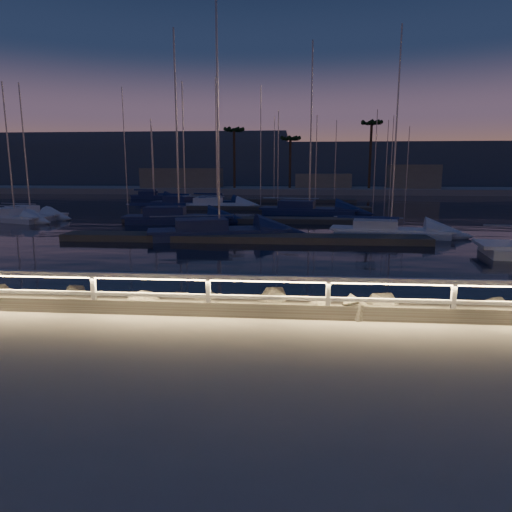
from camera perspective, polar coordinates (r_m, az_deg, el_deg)
The scene contains 20 objects.
ground at distance 12.00m, azimuth -10.66°, elevation -7.13°, with size 400.00×400.00×0.00m, color gray.
harbor_water at distance 42.57m, azimuth 0.69°, elevation 4.52°, with size 400.00×440.00×0.60m.
guard_rail at distance 11.81m, azimuth -11.12°, elevation -3.54°, with size 44.11×0.12×1.06m.
riprap at distance 15.96m, azimuth -29.30°, elevation -4.80°, with size 34.83×3.20×1.46m.
floating_docks at distance 43.79m, azimuth 0.82°, elevation 5.44°, with size 22.00×36.00×0.40m.
far_shore at distance 85.16m, azimuth 2.80°, elevation 8.47°, with size 160.00×14.00×5.20m.
palm_left at distance 83.98m, azimuth -2.76°, elevation 15.16°, with size 3.00×3.00×11.20m.
palm_center at distance 84.15m, azimuth 4.32°, elevation 14.21°, with size 3.00×3.00×9.70m.
palm_right at distance 84.29m, azimuth 14.25°, elevation 15.45°, with size 3.00×3.00×12.20m.
distant_hills at distance 146.87m, azimuth -5.02°, elevation 11.13°, with size 230.00×37.50×18.00m.
sailboat_a at distance 44.85m, azimuth -26.51°, elevation 4.73°, with size 6.96×3.50×11.49m.
sailboat_c at distance 28.77m, azimuth -5.07°, elevation 3.13°, with size 9.13×4.86×14.94m.
sailboat_e at distance 42.95m, azimuth -28.04°, elevation 4.37°, with size 6.71×4.15×11.17m.
sailboat_f at distance 37.32m, azimuth -9.93°, elevation 4.78°, with size 8.94×3.49×14.86m.
sailboat_g at distance 44.45m, azimuth 6.33°, elevation 5.81°, with size 9.69×4.23×15.92m.
sailboat_h at distance 30.83m, azimuth 16.09°, elevation 3.15°, with size 7.91×3.59×12.92m.
sailboat_j at distance 53.48m, azimuth -9.04°, elevation 6.55°, with size 8.45×4.82×13.91m.
sailboat_k at distance 51.16m, azimuth -5.10°, elevation 6.43°, with size 8.34×2.85×13.96m.
sailboat_m at distance 69.40m, azimuth -12.82°, elevation 7.32°, with size 6.88×2.64×11.51m.
sailboat_n at distance 56.85m, azimuth -4.89°, elevation 6.85°, with size 7.57×3.61×12.45m.
Camera 1 is at (3.17, -10.98, 3.65)m, focal length 32.00 mm.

